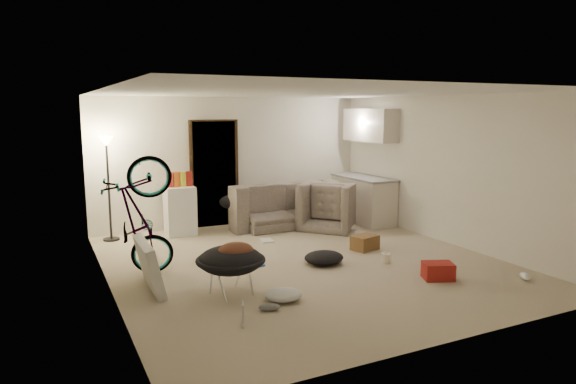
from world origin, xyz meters
name	(u,v)px	position (x,y,z in m)	size (l,w,h in m)	color
floor	(303,263)	(0.00, 0.00, -0.01)	(5.50, 6.00, 0.02)	#B8A88E
ceiling	(304,92)	(0.00, 0.00, 2.51)	(5.50, 6.00, 0.02)	white
wall_back	(233,161)	(0.00, 3.01, 1.25)	(5.50, 0.02, 2.50)	white
wall_front	(454,218)	(0.00, -3.01, 1.25)	(5.50, 0.02, 2.50)	white
wall_left	(104,193)	(-2.76, 0.00, 1.25)	(0.02, 6.00, 2.50)	white
wall_right	(448,170)	(2.76, 0.00, 1.25)	(0.02, 6.00, 2.50)	white
doorway	(214,174)	(-0.40, 2.97, 1.02)	(0.85, 0.10, 2.04)	black
door_trim	(215,174)	(-0.40, 2.94, 1.02)	(0.97, 0.04, 2.10)	#312011
floor_lamp	(107,166)	(-2.40, 2.65, 1.31)	(0.28, 0.28, 1.81)	black
kitchen_counter	(363,200)	(2.43, 2.00, 0.44)	(0.60, 1.50, 0.88)	beige
counter_top	(364,178)	(2.43, 2.00, 0.90)	(0.64, 1.54, 0.04)	gray
kitchen_uppers	(370,125)	(2.56, 2.00, 1.95)	(0.38, 1.40, 0.65)	beige
sofa	(280,209)	(0.77, 2.45, 0.32)	(2.21, 0.86, 0.64)	#323933
armchair	(332,210)	(1.59, 1.82, 0.33)	(1.02, 0.89, 0.66)	#323933
bicycle	(140,245)	(-2.30, 0.39, 0.44)	(0.59, 1.69, 0.89)	black
book_asset	(243,328)	(-1.66, -1.81, 0.01)	(0.18, 0.25, 0.02)	maroon
mini_fridge	(180,210)	(-1.20, 2.55, 0.44)	(0.52, 0.52, 0.88)	white
snack_box_0	(170,181)	(-1.37, 2.55, 1.00)	(0.10, 0.07, 0.30)	maroon
snack_box_1	(176,180)	(-1.25, 2.55, 1.00)	(0.10, 0.07, 0.30)	orange
snack_box_2	(183,180)	(-1.13, 2.55, 1.00)	(0.10, 0.07, 0.30)	yellow
snack_box_3	(189,179)	(-1.01, 2.55, 1.00)	(0.10, 0.07, 0.30)	maroon
saucer_chair	(231,266)	(-1.43, -0.81, 0.36)	(0.86, 0.86, 0.61)	silver
hoodie	(235,251)	(-1.38, -0.84, 0.55)	(0.48, 0.40, 0.22)	#562C1D
sofa_drape	(234,202)	(-0.18, 2.45, 0.54)	(0.56, 0.46, 0.28)	black
tv_box	(149,266)	(-2.30, -0.20, 0.32)	(0.12, 0.96, 0.64)	silver
drink_case_a	(365,243)	(1.23, 0.18, 0.12)	(0.41, 0.29, 0.24)	brown
drink_case_b	(438,271)	(1.27, -1.48, 0.11)	(0.39, 0.29, 0.23)	maroon
juicer	(386,257)	(1.09, -0.57, 0.09)	(0.15, 0.15, 0.21)	white
newspaper	(247,232)	(-0.06, 2.14, 0.00)	(0.42, 0.56, 0.01)	silver
book_blue	(254,265)	(-0.72, 0.17, 0.01)	(0.20, 0.27, 0.03)	#3061AE
book_white	(267,240)	(0.01, 1.38, 0.01)	(0.20, 0.26, 0.02)	silver
shoe_0	(235,225)	(-0.15, 2.55, 0.06)	(0.30, 0.12, 0.11)	#3061AE
shoe_1	(272,222)	(0.63, 2.55, 0.05)	(0.25, 0.10, 0.09)	slate
shoe_3	(269,307)	(-1.22, -1.49, 0.05)	(0.24, 0.10, 0.09)	slate
shoe_4	(525,276)	(2.30, -2.02, 0.05)	(0.26, 0.11, 0.10)	white
clothes_lump_a	(324,258)	(0.23, -0.21, 0.10)	(0.59, 0.51, 0.19)	black
clothes_lump_c	(283,295)	(-0.94, -1.27, 0.07)	(0.45, 0.39, 0.14)	silver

